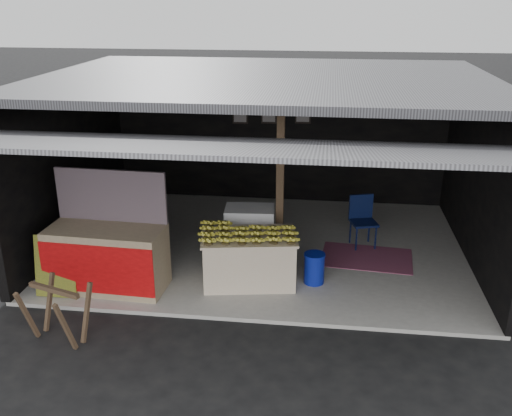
# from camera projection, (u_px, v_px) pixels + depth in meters

# --- Properties ---
(ground) EXTENTS (80.00, 80.00, 0.00)m
(ground) POSITION_uv_depth(u_px,v_px,m) (245.00, 322.00, 7.84)
(ground) COLOR black
(ground) RESTS_ON ground
(concrete_slab) EXTENTS (7.00, 5.00, 0.06)m
(concrete_slab) POSITION_uv_depth(u_px,v_px,m) (265.00, 246.00, 10.15)
(concrete_slab) COLOR gray
(concrete_slab) RESTS_ON ground
(shophouse) EXTENTS (7.40, 7.29, 3.02)m
(shophouse) POSITION_uv_depth(u_px,v_px,m) (268.00, 128.00, 9.72)
(shophouse) COLOR black
(shophouse) RESTS_ON ground
(banana_table) EXTENTS (1.55, 1.10, 0.78)m
(banana_table) POSITION_uv_depth(u_px,v_px,m) (249.00, 259.00, 8.69)
(banana_table) COLOR beige
(banana_table) RESTS_ON concrete_slab
(banana_pile) EXTENTS (1.42, 0.99, 0.15)m
(banana_pile) POSITION_uv_depth(u_px,v_px,m) (249.00, 230.00, 8.53)
(banana_pile) COLOR yellow
(banana_pile) RESTS_ON banana_table
(white_crate) EXTENTS (0.84, 0.61, 0.89)m
(white_crate) POSITION_uv_depth(u_px,v_px,m) (250.00, 233.00, 9.49)
(white_crate) COLOR white
(white_crate) RESTS_ON concrete_slab
(neighbor_stall) EXTENTS (1.75, 0.85, 1.77)m
(neighbor_stall) POSITION_uv_depth(u_px,v_px,m) (107.00, 255.00, 8.49)
(neighbor_stall) COLOR #998466
(neighbor_stall) RESTS_ON concrete_slab
(green_signboard) EXTENTS (0.62, 0.20, 0.92)m
(green_signboard) POSITION_uv_depth(u_px,v_px,m) (55.00, 266.00, 8.29)
(green_signboard) COLOR black
(green_signboard) RESTS_ON concrete_slab
(sawhorse) EXTENTS (0.86, 0.85, 0.77)m
(sawhorse) POSITION_uv_depth(u_px,v_px,m) (56.00, 308.00, 7.27)
(sawhorse) COLOR #4D3826
(sawhorse) RESTS_ON ground
(water_barrel) EXTENTS (0.31, 0.31, 0.46)m
(water_barrel) POSITION_uv_depth(u_px,v_px,m) (314.00, 269.00, 8.73)
(water_barrel) COLOR navy
(water_barrel) RESTS_ON concrete_slab
(plastic_chair) EXTENTS (0.53, 0.53, 0.90)m
(plastic_chair) POSITION_uv_depth(u_px,v_px,m) (362.00, 216.00, 9.97)
(plastic_chair) COLOR #0A1237
(plastic_chair) RESTS_ON concrete_slab
(magenta_rug) EXTENTS (1.59, 1.14, 0.01)m
(magenta_rug) POSITION_uv_depth(u_px,v_px,m) (367.00, 258.00, 9.62)
(magenta_rug) COLOR maroon
(magenta_rug) RESTS_ON concrete_slab
(picture_frames) EXTENTS (1.62, 0.04, 0.46)m
(picture_frames) POSITION_uv_depth(u_px,v_px,m) (271.00, 113.00, 11.73)
(picture_frames) COLOR black
(picture_frames) RESTS_ON shophouse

